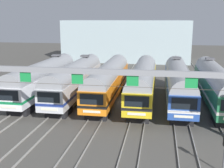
{
  "coord_description": "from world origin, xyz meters",
  "views": [
    {
      "loc": [
        4.06,
        -34.44,
        10.21
      ],
      "look_at": [
        -1.09,
        -3.45,
        2.96
      ],
      "focal_mm": 46.01,
      "sensor_mm": 36.0,
      "label": 1
    }
  ],
  "objects_px": {
    "commuter_train_orange": "(108,80)",
    "commuter_train_yellow": "(143,81)",
    "commuter_train_blue": "(178,82)",
    "commuter_train_green": "(216,83)",
    "commuter_train_white": "(43,77)",
    "commuter_train_silver": "(75,79)",
    "catenary_gantry": "(105,83)"
  },
  "relations": [
    {
      "from": "commuter_train_silver",
      "to": "commuter_train_orange",
      "type": "relative_size",
      "value": 1.0
    },
    {
      "from": "commuter_train_blue",
      "to": "commuter_train_silver",
      "type": "bearing_deg",
      "value": 180.0
    },
    {
      "from": "commuter_train_yellow",
      "to": "commuter_train_green",
      "type": "height_order",
      "value": "commuter_train_green"
    },
    {
      "from": "commuter_train_silver",
      "to": "commuter_train_blue",
      "type": "height_order",
      "value": "same"
    },
    {
      "from": "commuter_train_green",
      "to": "catenary_gantry",
      "type": "distance_m",
      "value": 17.43
    },
    {
      "from": "commuter_train_orange",
      "to": "catenary_gantry",
      "type": "bearing_deg",
      "value": -80.99
    },
    {
      "from": "commuter_train_silver",
      "to": "commuter_train_blue",
      "type": "bearing_deg",
      "value": 0.0
    },
    {
      "from": "commuter_train_white",
      "to": "commuter_train_orange",
      "type": "relative_size",
      "value": 1.0
    },
    {
      "from": "commuter_train_silver",
      "to": "catenary_gantry",
      "type": "height_order",
      "value": "catenary_gantry"
    },
    {
      "from": "commuter_train_blue",
      "to": "commuter_train_green",
      "type": "distance_m",
      "value": 4.28
    },
    {
      "from": "commuter_train_white",
      "to": "commuter_train_green",
      "type": "height_order",
      "value": "same"
    },
    {
      "from": "commuter_train_white",
      "to": "commuter_train_orange",
      "type": "height_order",
      "value": "commuter_train_white"
    },
    {
      "from": "commuter_train_white",
      "to": "commuter_train_yellow",
      "type": "distance_m",
      "value": 12.84
    },
    {
      "from": "commuter_train_blue",
      "to": "commuter_train_yellow",
      "type": "bearing_deg",
      "value": -179.94
    },
    {
      "from": "commuter_train_white",
      "to": "commuter_train_silver",
      "type": "height_order",
      "value": "same"
    },
    {
      "from": "commuter_train_silver",
      "to": "catenary_gantry",
      "type": "bearing_deg",
      "value": -64.56
    },
    {
      "from": "commuter_train_orange",
      "to": "commuter_train_yellow",
      "type": "relative_size",
      "value": 1.0
    },
    {
      "from": "catenary_gantry",
      "to": "commuter_train_orange",
      "type": "bearing_deg",
      "value": 99.01
    },
    {
      "from": "commuter_train_silver",
      "to": "catenary_gantry",
      "type": "distance_m",
      "value": 15.19
    },
    {
      "from": "commuter_train_orange",
      "to": "catenary_gantry",
      "type": "distance_m",
      "value": 13.92
    },
    {
      "from": "commuter_train_green",
      "to": "catenary_gantry",
      "type": "bearing_deg",
      "value": -128.4
    },
    {
      "from": "commuter_train_blue",
      "to": "commuter_train_orange",
      "type": "bearing_deg",
      "value": -179.97
    },
    {
      "from": "commuter_train_yellow",
      "to": "commuter_train_green",
      "type": "relative_size",
      "value": 1.0
    },
    {
      "from": "commuter_train_green",
      "to": "commuter_train_silver",
      "type": "bearing_deg",
      "value": 180.0
    },
    {
      "from": "commuter_train_white",
      "to": "commuter_train_green",
      "type": "relative_size",
      "value": 1.0
    },
    {
      "from": "commuter_train_silver",
      "to": "commuter_train_orange",
      "type": "xyz_separation_m",
      "value": [
        4.28,
        -0.0,
        -0.0
      ]
    },
    {
      "from": "commuter_train_white",
      "to": "commuter_train_silver",
      "type": "relative_size",
      "value": 1.0
    },
    {
      "from": "commuter_train_white",
      "to": "commuter_train_yellow",
      "type": "xyz_separation_m",
      "value": [
        12.84,
        -0.0,
        -0.0
      ]
    },
    {
      "from": "commuter_train_orange",
      "to": "commuter_train_blue",
      "type": "xyz_separation_m",
      "value": [
        8.56,
        0.0,
        0.0
      ]
    },
    {
      "from": "commuter_train_yellow",
      "to": "catenary_gantry",
      "type": "height_order",
      "value": "catenary_gantry"
    },
    {
      "from": "catenary_gantry",
      "to": "commuter_train_white",
      "type": "bearing_deg",
      "value": 128.4
    },
    {
      "from": "commuter_train_white",
      "to": "commuter_train_orange",
      "type": "distance_m",
      "value": 8.56
    }
  ]
}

